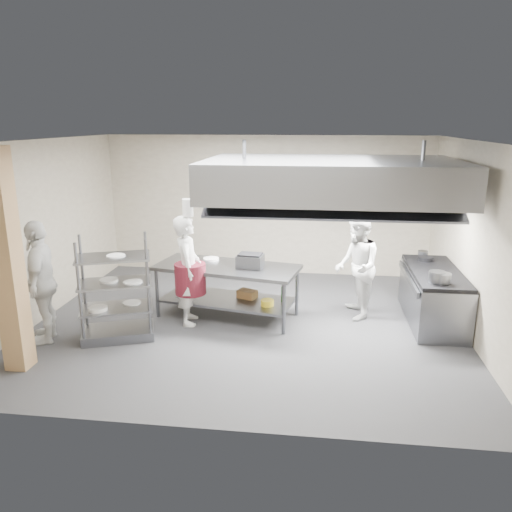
# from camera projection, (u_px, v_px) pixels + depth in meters

# --- Properties ---
(floor) EXTENTS (7.00, 7.00, 0.00)m
(floor) POSITION_uv_depth(u_px,v_px,m) (248.00, 323.00, 8.38)
(floor) COLOR #28282A
(floor) RESTS_ON ground
(ceiling) EXTENTS (7.00, 7.00, 0.00)m
(ceiling) POSITION_uv_depth(u_px,v_px,m) (247.00, 141.00, 7.59)
(ceiling) COLOR silver
(ceiling) RESTS_ON wall_back
(wall_back) EXTENTS (7.00, 0.00, 7.00)m
(wall_back) POSITION_uv_depth(u_px,v_px,m) (267.00, 206.00, 10.86)
(wall_back) COLOR gray
(wall_back) RESTS_ON ground
(wall_left) EXTENTS (0.00, 6.00, 6.00)m
(wall_left) POSITION_uv_depth(u_px,v_px,m) (42.00, 231.00, 8.41)
(wall_left) COLOR gray
(wall_left) RESTS_ON ground
(wall_right) EXTENTS (0.00, 6.00, 6.00)m
(wall_right) POSITION_uv_depth(u_px,v_px,m) (475.00, 243.00, 7.56)
(wall_right) COLOR gray
(wall_right) RESTS_ON ground
(column) EXTENTS (0.30, 0.30, 3.00)m
(column) POSITION_uv_depth(u_px,v_px,m) (7.00, 263.00, 6.52)
(column) COLOR tan
(column) RESTS_ON floor
(exhaust_hood) EXTENTS (4.00, 2.50, 0.60)m
(exhaust_hood) POSITION_uv_depth(u_px,v_px,m) (331.00, 178.00, 7.98)
(exhaust_hood) COLOR gray
(exhaust_hood) RESTS_ON ceiling
(hood_strip_a) EXTENTS (1.60, 0.12, 0.04)m
(hood_strip_a) POSITION_uv_depth(u_px,v_px,m) (275.00, 197.00, 8.17)
(hood_strip_a) COLOR white
(hood_strip_a) RESTS_ON exhaust_hood
(hood_strip_b) EXTENTS (1.60, 0.12, 0.04)m
(hood_strip_b) POSITION_uv_depth(u_px,v_px,m) (387.00, 199.00, 7.95)
(hood_strip_b) COLOR white
(hood_strip_b) RESTS_ON exhaust_hood
(wall_shelf) EXTENTS (1.50, 0.28, 0.04)m
(wall_shelf) POSITION_uv_depth(u_px,v_px,m) (351.00, 209.00, 10.49)
(wall_shelf) COLOR gray
(wall_shelf) RESTS_ON wall_back
(island) EXTENTS (2.57, 1.47, 0.91)m
(island) POSITION_uv_depth(u_px,v_px,m) (227.00, 291.00, 8.59)
(island) COLOR slate
(island) RESTS_ON floor
(island_worktop) EXTENTS (2.57, 1.47, 0.06)m
(island_worktop) POSITION_uv_depth(u_px,v_px,m) (227.00, 268.00, 8.47)
(island_worktop) COLOR gray
(island_worktop) RESTS_ON island
(island_undershelf) EXTENTS (2.36, 1.33, 0.04)m
(island_undershelf) POSITION_uv_depth(u_px,v_px,m) (227.00, 300.00, 8.63)
(island_undershelf) COLOR slate
(island_undershelf) RESTS_ON island
(pass_rack) EXTENTS (1.23, 0.96, 1.62)m
(pass_rack) POSITION_uv_depth(u_px,v_px,m) (115.00, 288.00, 7.63)
(pass_rack) COLOR gray
(pass_rack) RESTS_ON floor
(cooking_range) EXTENTS (0.80, 2.00, 0.84)m
(cooking_range) POSITION_uv_depth(u_px,v_px,m) (433.00, 298.00, 8.38)
(cooking_range) COLOR slate
(cooking_range) RESTS_ON floor
(range_top) EXTENTS (0.78, 1.96, 0.06)m
(range_top) POSITION_uv_depth(u_px,v_px,m) (436.00, 272.00, 8.26)
(range_top) COLOR black
(range_top) RESTS_ON cooking_range
(chef_head) EXTENTS (0.56, 0.74, 1.83)m
(chef_head) POSITION_uv_depth(u_px,v_px,m) (188.00, 270.00, 8.20)
(chef_head) COLOR white
(chef_head) RESTS_ON floor
(chef_line) EXTENTS (0.77, 0.94, 1.80)m
(chef_line) POSITION_uv_depth(u_px,v_px,m) (357.00, 267.00, 8.45)
(chef_line) COLOR silver
(chef_line) RESTS_ON floor
(chef_plating) EXTENTS (0.76, 1.19, 1.89)m
(chef_plating) POSITION_uv_depth(u_px,v_px,m) (42.00, 282.00, 7.53)
(chef_plating) COLOR silver
(chef_plating) RESTS_ON floor
(griddle) EXTENTS (0.46, 0.38, 0.21)m
(griddle) POSITION_uv_depth(u_px,v_px,m) (250.00, 261.00, 8.37)
(griddle) COLOR slate
(griddle) RESTS_ON island_worktop
(wicker_basket) EXTENTS (0.37, 0.32, 0.14)m
(wicker_basket) POSITION_uv_depth(u_px,v_px,m) (247.00, 294.00, 8.64)
(wicker_basket) COLOR olive
(wicker_basket) RESTS_ON island_undershelf
(stockpot) EXTENTS (0.25, 0.25, 0.17)m
(stockpot) POSITION_uv_depth(u_px,v_px,m) (437.00, 277.00, 7.61)
(stockpot) COLOR slate
(stockpot) RESTS_ON range_top
(plate_stack) EXTENTS (0.28, 0.28, 0.05)m
(plate_stack) POSITION_uv_depth(u_px,v_px,m) (117.00, 306.00, 7.71)
(plate_stack) COLOR white
(plate_stack) RESTS_ON pass_rack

